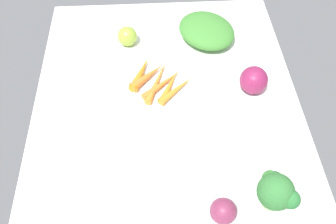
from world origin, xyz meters
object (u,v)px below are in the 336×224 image
red_onion_center (223,211)px  broccoli_head (277,191)px  heirloom_tomato_green (127,36)px  carrot_bunch (157,80)px  red_onion_near_basket (254,80)px  leafy_greens_clump (207,30)px

red_onion_center → broccoli_head: (2.50, -11.88, 3.73)cm
heirloom_tomato_green → broccoli_head: size_ratio=0.56×
heirloom_tomato_green → carrot_bunch: heirloom_tomato_green is taller
heirloom_tomato_green → red_onion_near_basket: size_ratio=0.78×
carrot_bunch → broccoli_head: bearing=-147.8°
red_onion_center → heirloom_tomato_green: bearing=20.1°
red_onion_center → leafy_greens_clump: (61.64, -3.74, 0.20)cm
heirloom_tomato_green → leafy_greens_clump: bearing=-87.1°
heirloom_tomato_green → broccoli_head: bearing=-149.6°
heirloom_tomato_green → red_onion_center: (-60.33, -22.08, -0.11)cm
red_onion_center → carrot_bunch: bearing=17.3°
red_onion_near_basket → carrot_bunch: bearing=81.5°
leafy_greens_clump → heirloom_tomato_green: bearing=92.9°
broccoli_head → red_onion_near_basket: bearing=-4.1°
heirloom_tomato_green → red_onion_near_basket: red_onion_near_basket is taller
leafy_greens_clump → broccoli_head: size_ratio=1.73×
heirloom_tomato_green → carrot_bunch: (-17.96, -8.89, -1.89)cm
broccoli_head → leafy_greens_clump: bearing=7.8°
leafy_greens_clump → red_onion_near_basket: 25.75cm
leafy_greens_clump → red_onion_near_basket: size_ratio=2.41×
carrot_bunch → red_onion_near_basket: bearing=-98.5°
leafy_greens_clump → broccoli_head: broccoli_head is taller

